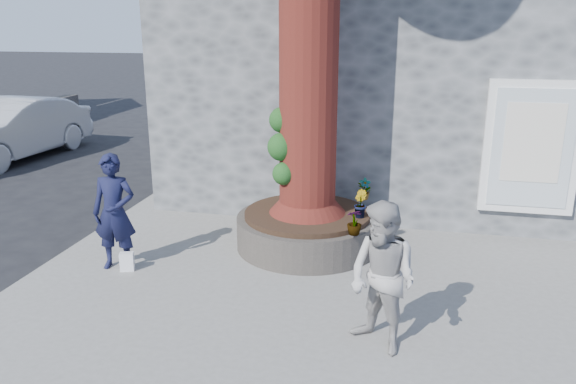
% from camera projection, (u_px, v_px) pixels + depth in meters
% --- Properties ---
extents(ground, '(120.00, 120.00, 0.00)m').
position_uv_depth(ground, '(222.00, 304.00, 7.61)').
color(ground, black).
rests_on(ground, ground).
extents(pavement, '(9.00, 8.00, 0.12)m').
position_uv_depth(pavement, '(341.00, 279.00, 8.22)').
color(pavement, slate).
rests_on(pavement, ground).
extents(yellow_line, '(0.10, 30.00, 0.01)m').
position_uv_depth(yellow_line, '(65.00, 256.00, 9.18)').
color(yellow_line, yellow).
rests_on(yellow_line, ground).
extents(stone_shop, '(10.30, 8.30, 6.30)m').
position_uv_depth(stone_shop, '(423.00, 46.00, 12.90)').
color(stone_shop, '#494C4E').
rests_on(stone_shop, ground).
extents(planter, '(2.30, 2.30, 0.60)m').
position_uv_depth(planter, '(307.00, 229.00, 9.20)').
color(planter, black).
rests_on(planter, pavement).
extents(man, '(0.69, 0.50, 1.75)m').
position_uv_depth(man, '(114.00, 212.00, 8.23)').
color(man, black).
rests_on(man, pavement).
extents(woman, '(1.06, 1.02, 1.72)m').
position_uv_depth(woman, '(383.00, 278.00, 6.14)').
color(woman, '#A39F9C').
rests_on(woman, pavement).
extents(shopping_bag, '(0.23, 0.18, 0.28)m').
position_uv_depth(shopping_bag, '(127.00, 262.00, 8.33)').
color(shopping_bag, white).
rests_on(shopping_bag, pavement).
extents(car_silver, '(2.03, 5.11, 1.66)m').
position_uv_depth(car_silver, '(11.00, 130.00, 15.47)').
color(car_silver, '#A9AAB1').
rests_on(car_silver, ground).
extents(plant_a, '(0.23, 0.18, 0.39)m').
position_uv_depth(plant_a, '(365.00, 189.00, 9.67)').
color(plant_a, gray).
rests_on(plant_a, planter).
extents(plant_b, '(0.31, 0.31, 0.44)m').
position_uv_depth(plant_b, '(360.00, 204.00, 8.81)').
color(plant_b, gray).
rests_on(plant_b, planter).
extents(plant_c, '(0.27, 0.27, 0.38)m').
position_uv_depth(plant_c, '(354.00, 222.00, 8.08)').
color(plant_c, gray).
rests_on(plant_c, planter).
extents(plant_d, '(0.29, 0.31, 0.30)m').
position_uv_depth(plant_d, '(365.00, 191.00, 9.68)').
color(plant_d, gray).
rests_on(plant_d, planter).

